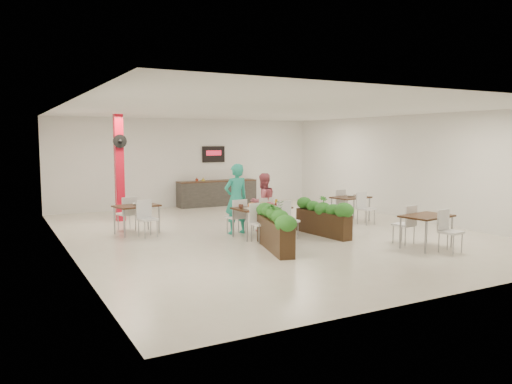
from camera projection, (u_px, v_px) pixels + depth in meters
ground at (269, 233)px, 13.18m from camera, size 12.00×12.00×0.00m
room_shell at (269, 157)px, 12.97m from camera, size 10.10×12.10×3.22m
red_column at (119, 167)px, 14.92m from camera, size 0.40×0.41×3.20m
service_counter at (217, 192)px, 18.55m from camera, size 3.00×0.64×2.20m
main_table at (261, 212)px, 12.58m from camera, size 1.45×1.70×0.92m
diner_man at (236, 199)px, 12.94m from camera, size 0.70×0.48×1.83m
diner_woman at (263, 202)px, 13.33m from camera, size 0.80×0.64×1.56m
planter_left at (275, 226)px, 11.08m from camera, size 0.84×2.06×1.11m
planter_right at (323, 216)px, 12.76m from camera, size 0.54×1.93×1.01m
side_table_a at (137, 210)px, 12.98m from camera, size 1.21×1.67×0.92m
side_table_b at (351, 201)px, 14.89m from camera, size 1.20×1.67×0.92m
side_table_c at (427, 221)px, 11.25m from camera, size 1.26×1.67×0.92m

